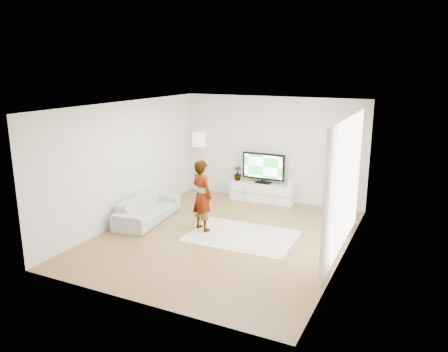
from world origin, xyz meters
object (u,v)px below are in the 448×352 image
at_px(player, 202,195).
at_px(floor_lamp, 199,142).
at_px(television, 263,167).
at_px(media_console, 263,192).
at_px(rug, 242,236).
at_px(sofa, 148,209).

distance_m(player, floor_lamp, 3.02).
bearing_deg(television, floor_lamp, -177.23).
bearing_deg(media_console, rug, -78.83).
bearing_deg(rug, player, -178.01).
bearing_deg(television, rug, -78.95).
bearing_deg(rug, floor_lamp, 133.96).
height_order(media_console, rug, media_console).
xyz_separation_m(media_console, sofa, (-1.90, -2.63, 0.05)).
xyz_separation_m(media_console, television, (0.00, 0.03, 0.69)).
bearing_deg(television, media_console, -90.00).
bearing_deg(rug, television, 101.05).
bearing_deg(player, floor_lamp, -36.67).
xyz_separation_m(rug, sofa, (-2.41, -0.05, 0.29)).
distance_m(media_console, rug, 2.64).
bearing_deg(media_console, sofa, -125.81).
xyz_separation_m(television, sofa, (-1.90, -2.66, -0.65)).
xyz_separation_m(television, player, (-0.44, -2.64, -0.13)).
height_order(media_console, floor_lamp, floor_lamp).
distance_m(rug, player, 1.24).
height_order(player, floor_lamp, floor_lamp).
relative_size(television, sofa, 0.59).
relative_size(television, player, 0.74).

